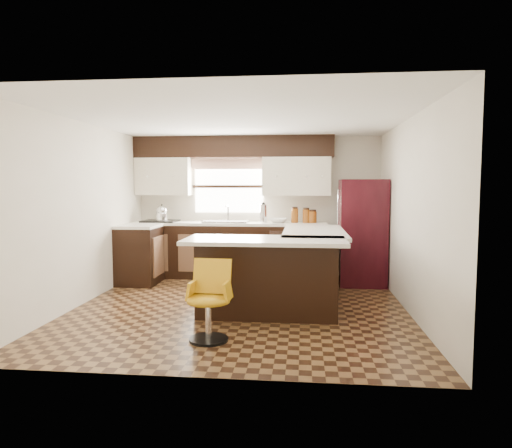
# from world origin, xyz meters

# --- Properties ---
(floor) EXTENTS (4.40, 4.40, 0.00)m
(floor) POSITION_xyz_m (0.00, 0.00, 0.00)
(floor) COLOR #49301A
(floor) RESTS_ON ground
(ceiling) EXTENTS (4.40, 4.40, 0.00)m
(ceiling) POSITION_xyz_m (0.00, 0.00, 2.40)
(ceiling) COLOR silver
(ceiling) RESTS_ON wall_back
(wall_back) EXTENTS (4.40, 0.00, 4.40)m
(wall_back) POSITION_xyz_m (0.00, 2.20, 1.20)
(wall_back) COLOR beige
(wall_back) RESTS_ON floor
(wall_front) EXTENTS (4.40, 0.00, 4.40)m
(wall_front) POSITION_xyz_m (0.00, -2.20, 1.20)
(wall_front) COLOR beige
(wall_front) RESTS_ON floor
(wall_left) EXTENTS (0.00, 4.40, 4.40)m
(wall_left) POSITION_xyz_m (-2.10, 0.00, 1.20)
(wall_left) COLOR beige
(wall_left) RESTS_ON floor
(wall_right) EXTENTS (0.00, 4.40, 4.40)m
(wall_right) POSITION_xyz_m (2.10, 0.00, 1.20)
(wall_right) COLOR beige
(wall_right) RESTS_ON floor
(base_cab_back) EXTENTS (3.30, 0.60, 0.90)m
(base_cab_back) POSITION_xyz_m (-0.45, 1.90, 0.45)
(base_cab_back) COLOR black
(base_cab_back) RESTS_ON floor
(base_cab_left) EXTENTS (0.60, 0.70, 0.90)m
(base_cab_left) POSITION_xyz_m (-1.80, 1.25, 0.45)
(base_cab_left) COLOR black
(base_cab_left) RESTS_ON floor
(counter_back) EXTENTS (3.30, 0.60, 0.04)m
(counter_back) POSITION_xyz_m (-0.45, 1.90, 0.92)
(counter_back) COLOR silver
(counter_back) RESTS_ON base_cab_back
(counter_left) EXTENTS (0.60, 0.70, 0.04)m
(counter_left) POSITION_xyz_m (-1.80, 1.25, 0.92)
(counter_left) COLOR silver
(counter_left) RESTS_ON base_cab_left
(soffit) EXTENTS (3.40, 0.35, 0.36)m
(soffit) POSITION_xyz_m (-0.40, 2.03, 2.22)
(soffit) COLOR black
(soffit) RESTS_ON wall_back
(upper_cab_left) EXTENTS (0.94, 0.35, 0.64)m
(upper_cab_left) POSITION_xyz_m (-1.62, 2.03, 1.72)
(upper_cab_left) COLOR beige
(upper_cab_left) RESTS_ON wall_back
(upper_cab_right) EXTENTS (1.14, 0.35, 0.64)m
(upper_cab_right) POSITION_xyz_m (0.68, 2.03, 1.72)
(upper_cab_right) COLOR beige
(upper_cab_right) RESTS_ON wall_back
(window_pane) EXTENTS (1.20, 0.02, 0.90)m
(window_pane) POSITION_xyz_m (-0.50, 2.18, 1.55)
(window_pane) COLOR white
(window_pane) RESTS_ON wall_back
(valance) EXTENTS (1.30, 0.06, 0.18)m
(valance) POSITION_xyz_m (-0.50, 2.14, 1.94)
(valance) COLOR #D19B93
(valance) RESTS_ON wall_back
(sink) EXTENTS (0.75, 0.45, 0.03)m
(sink) POSITION_xyz_m (-0.50, 1.88, 0.96)
(sink) COLOR #B2B2B7
(sink) RESTS_ON counter_back
(dishwasher) EXTENTS (0.58, 0.03, 0.78)m
(dishwasher) POSITION_xyz_m (0.55, 1.61, 0.43)
(dishwasher) COLOR black
(dishwasher) RESTS_ON floor
(cooktop) EXTENTS (0.58, 0.50, 0.02)m
(cooktop) POSITION_xyz_m (-1.65, 1.88, 0.96)
(cooktop) COLOR black
(cooktop) RESTS_ON counter_back
(peninsula_long) EXTENTS (0.60, 1.95, 0.90)m
(peninsula_long) POSITION_xyz_m (0.90, 0.62, 0.45)
(peninsula_long) COLOR black
(peninsula_long) RESTS_ON floor
(peninsula_return) EXTENTS (1.65, 0.60, 0.90)m
(peninsula_return) POSITION_xyz_m (0.38, -0.35, 0.45)
(peninsula_return) COLOR black
(peninsula_return) RESTS_ON floor
(counter_pen_long) EXTENTS (0.84, 1.95, 0.04)m
(counter_pen_long) POSITION_xyz_m (0.95, 0.62, 0.92)
(counter_pen_long) COLOR silver
(counter_pen_long) RESTS_ON peninsula_long
(counter_pen_return) EXTENTS (1.89, 0.84, 0.04)m
(counter_pen_return) POSITION_xyz_m (0.35, -0.44, 0.92)
(counter_pen_return) COLOR silver
(counter_pen_return) RESTS_ON peninsula_return
(refrigerator) EXTENTS (0.71, 0.68, 1.66)m
(refrigerator) POSITION_xyz_m (1.72, 1.54, 0.83)
(refrigerator) COLOR black
(refrigerator) RESTS_ON floor
(bar_chair) EXTENTS (0.46, 0.46, 0.81)m
(bar_chair) POSITION_xyz_m (-0.14, -1.31, 0.41)
(bar_chair) COLOR #CB9210
(bar_chair) RESTS_ON floor
(kettle) EXTENTS (0.20, 0.20, 0.28)m
(kettle) POSITION_xyz_m (-1.62, 1.88, 1.11)
(kettle) COLOR silver
(kettle) RESTS_ON cooktop
(percolator) EXTENTS (0.13, 0.13, 0.30)m
(percolator) POSITION_xyz_m (0.13, 1.90, 1.10)
(percolator) COLOR silver
(percolator) RESTS_ON counter_back
(mixing_bowl) EXTENTS (0.35, 0.35, 0.07)m
(mixing_bowl) POSITION_xyz_m (0.38, 1.90, 0.98)
(mixing_bowl) COLOR white
(mixing_bowl) RESTS_ON counter_back
(canister_large) EXTENTS (0.12, 0.12, 0.24)m
(canister_large) POSITION_xyz_m (0.66, 1.92, 1.06)
(canister_large) COLOR brown
(canister_large) RESTS_ON counter_back
(canister_med) EXTENTS (0.12, 0.12, 0.22)m
(canister_med) POSITION_xyz_m (0.85, 1.92, 1.06)
(canister_med) COLOR brown
(canister_med) RESTS_ON counter_back
(canister_small) EXTENTS (0.14, 0.14, 0.19)m
(canister_small) POSITION_xyz_m (0.95, 1.92, 1.04)
(canister_small) COLOR brown
(canister_small) RESTS_ON counter_back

